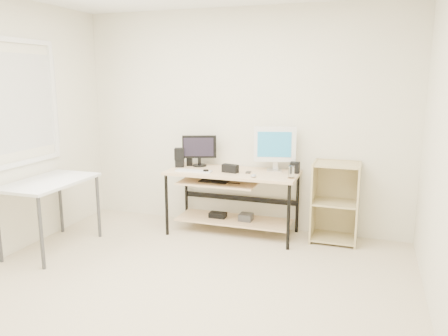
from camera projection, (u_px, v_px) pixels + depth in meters
name	position (u px, v px, depth m)	size (l,w,h in m)	color
room	(155.00, 141.00, 3.44)	(4.01, 4.01, 2.62)	beige
desk	(231.00, 189.00, 5.06)	(1.50, 0.65, 0.75)	beige
side_table	(50.00, 188.00, 4.57)	(0.60, 1.00, 0.75)	white
shelf_unit	(335.00, 201.00, 4.86)	(0.50, 0.40, 0.90)	tan
black_monitor	(199.00, 149.00, 5.25)	(0.40, 0.18, 0.37)	black
white_imac	(275.00, 145.00, 4.97)	(0.48, 0.16, 0.51)	silver
keyboard	(194.00, 171.00, 4.99)	(0.42, 0.12, 0.01)	white
mouse	(253.00, 176.00, 4.70)	(0.06, 0.10, 0.03)	#ABABB0
center_speaker	(230.00, 168.00, 4.93)	(0.18, 0.08, 0.09)	black
speaker_left	(180.00, 157.00, 5.23)	(0.14, 0.14, 0.23)	black
speaker_right	(295.00, 168.00, 4.91)	(0.10, 0.10, 0.12)	black
audio_controller	(190.00, 160.00, 5.30)	(0.07, 0.04, 0.14)	black
volume_puck	(206.00, 171.00, 4.95)	(0.07, 0.07, 0.03)	black
smartphone	(248.00, 172.00, 4.93)	(0.06, 0.10, 0.01)	black
coaster	(291.00, 178.00, 4.66)	(0.08, 0.08, 0.01)	#AF7F4F
drinking_glass	(291.00, 172.00, 4.65)	(0.06, 0.06, 0.13)	white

